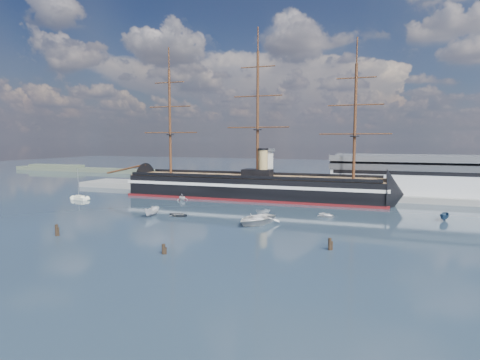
% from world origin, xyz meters
% --- Properties ---
extents(ground, '(600.00, 600.00, 0.00)m').
position_xyz_m(ground, '(0.00, 40.00, 0.00)').
color(ground, '#28343D').
rests_on(ground, ground).
extents(quay, '(180.00, 18.00, 2.00)m').
position_xyz_m(quay, '(10.00, 76.00, 0.00)').
color(quay, slate).
rests_on(quay, ground).
extents(warehouse, '(63.00, 21.00, 11.60)m').
position_xyz_m(warehouse, '(58.00, 80.00, 7.98)').
color(warehouse, '#B7BABC').
rests_on(warehouse, ground).
extents(quay_tower, '(5.00, 5.00, 15.00)m').
position_xyz_m(quay_tower, '(3.00, 73.00, 9.75)').
color(quay_tower, silver).
rests_on(quay_tower, ground).
extents(shoreline, '(120.00, 10.00, 4.00)m').
position_xyz_m(shoreline, '(-139.23, 135.00, 1.45)').
color(shoreline, '#3F4C38').
rests_on(shoreline, ground).
extents(warship, '(113.02, 17.88, 53.94)m').
position_xyz_m(warship, '(-0.17, 60.00, 4.04)').
color(warship, black).
rests_on(warship, ground).
extents(sailboat, '(6.95, 3.70, 10.66)m').
position_xyz_m(sailboat, '(-52.56, 36.81, 0.68)').
color(sailboat, silver).
rests_on(sailboat, ground).
extents(motorboat_a, '(7.65, 3.00, 3.03)m').
position_xyz_m(motorboat_a, '(-13.30, 19.93, 0.00)').
color(motorboat_a, silver).
rests_on(motorboat_a, ground).
extents(motorboat_b, '(1.79, 3.56, 1.59)m').
position_xyz_m(motorboat_b, '(-6.19, 21.97, 0.00)').
color(motorboat_b, slate).
rests_on(motorboat_b, ground).
extents(motorboat_c, '(5.67, 4.79, 2.20)m').
position_xyz_m(motorboat_c, '(14.65, 30.47, 0.00)').
color(motorboat_c, gray).
rests_on(motorboat_c, ground).
extents(motorboat_d, '(6.44, 7.05, 2.46)m').
position_xyz_m(motorboat_d, '(-19.06, 47.49, 0.00)').
color(motorboat_d, silver).
rests_on(motorboat_d, ground).
extents(motorboat_e, '(3.10, 3.33, 1.52)m').
position_xyz_m(motorboat_e, '(31.06, 34.83, 0.00)').
color(motorboat_e, white).
rests_on(motorboat_e, ground).
extents(motorboat_f, '(6.31, 3.59, 2.38)m').
position_xyz_m(motorboat_f, '(59.58, 40.37, 0.00)').
color(motorboat_f, navy).
rests_on(motorboat_f, ground).
extents(motorboat_g, '(8.10, 5.24, 3.52)m').
position_xyz_m(motorboat_g, '(16.00, 19.91, 0.00)').
color(motorboat_g, silver).
rests_on(motorboat_g, ground).
extents(piling_near_left, '(0.64, 0.64, 3.15)m').
position_xyz_m(piling_near_left, '(-20.24, -6.06, 0.00)').
color(piling_near_left, black).
rests_on(piling_near_left, ground).
extents(piling_near_mid, '(0.64, 0.64, 2.52)m').
position_xyz_m(piling_near_mid, '(8.34, -10.13, 0.00)').
color(piling_near_mid, black).
rests_on(piling_near_mid, ground).
extents(piling_far_right, '(0.64, 0.64, 2.97)m').
position_xyz_m(piling_far_right, '(35.95, 2.85, 0.00)').
color(piling_far_right, black).
rests_on(piling_far_right, ground).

